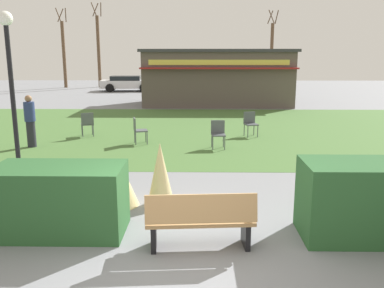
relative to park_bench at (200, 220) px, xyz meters
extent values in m
plane|color=slate|center=(-0.30, -0.35, -0.48)|extent=(80.00, 80.00, 0.00)
cube|color=#446B33|center=(-0.30, 10.27, -0.48)|extent=(36.00, 12.00, 0.01)
cube|color=tan|center=(-0.01, 0.07, -0.03)|extent=(1.73, 0.61, 0.06)
cube|color=tan|center=(0.01, -0.15, 0.25)|extent=(1.70, 0.25, 0.44)
cube|color=black|center=(-0.73, 0.01, -0.26)|extent=(0.11, 0.44, 0.45)
cube|color=black|center=(0.72, 0.12, -0.26)|extent=(0.11, 0.44, 0.45)
cube|color=tan|center=(-0.81, 0.01, 0.09)|extent=(0.09, 0.44, 0.06)
cube|color=tan|center=(0.80, 0.13, 0.09)|extent=(0.09, 0.44, 0.06)
cube|color=#28562B|center=(-2.38, 0.58, 0.11)|extent=(2.18, 1.10, 1.17)
cube|color=#28562B|center=(2.60, 0.49, 0.16)|extent=(1.84, 1.10, 1.28)
cone|color=#D1BC7F|center=(-1.61, 1.90, -0.01)|extent=(0.74, 0.74, 0.94)
cone|color=#D1BC7F|center=(-0.80, 1.97, 0.16)|extent=(0.55, 0.55, 1.28)
cylinder|color=black|center=(-4.81, 4.52, -0.38)|extent=(0.22, 0.22, 0.20)
cylinder|color=black|center=(-4.81, 4.52, 1.36)|extent=(0.12, 0.12, 3.68)
sphere|color=white|center=(-4.81, 4.52, 3.36)|extent=(0.36, 0.36, 0.36)
cube|color=#594C47|center=(1.02, 18.51, 1.04)|extent=(8.37, 3.85, 3.04)
cube|color=#333338|center=(1.02, 18.51, 2.64)|extent=(8.67, 4.15, 0.16)
cube|color=maroon|center=(1.02, 16.40, 1.71)|extent=(8.47, 0.36, 0.08)
cube|color=#D8CC4C|center=(1.02, 16.56, 2.01)|extent=(7.54, 0.04, 0.28)
cube|color=#4C5156|center=(1.87, 8.94, -0.03)|extent=(0.53, 0.53, 0.04)
cube|color=#4C5156|center=(1.83, 9.14, 0.19)|extent=(0.44, 0.15, 0.44)
cylinder|color=#4C5156|center=(1.74, 8.71, -0.26)|extent=(0.03, 0.03, 0.45)
cylinder|color=#4C5156|center=(2.11, 8.81, -0.26)|extent=(0.03, 0.03, 0.45)
cylinder|color=#4C5156|center=(1.64, 9.08, -0.26)|extent=(0.03, 0.03, 0.45)
cylinder|color=#4C5156|center=(2.01, 9.17, -0.26)|extent=(0.03, 0.03, 0.45)
cube|color=#4C5156|center=(-1.99, 7.66, -0.03)|extent=(0.53, 0.53, 0.04)
cube|color=#4C5156|center=(-2.19, 7.61, 0.19)|extent=(0.15, 0.44, 0.44)
cylinder|color=#4C5156|center=(-1.76, 7.52, -0.26)|extent=(0.03, 0.03, 0.45)
cylinder|color=#4C5156|center=(-1.85, 7.89, -0.26)|extent=(0.03, 0.03, 0.45)
cylinder|color=#4C5156|center=(-2.13, 7.43, -0.26)|extent=(0.03, 0.03, 0.45)
cylinder|color=#4C5156|center=(-2.22, 7.80, -0.26)|extent=(0.03, 0.03, 0.45)
cube|color=#4C5156|center=(0.59, 6.96, -0.03)|extent=(0.46, 0.46, 0.04)
cube|color=#4C5156|center=(0.58, 7.16, 0.19)|extent=(0.44, 0.06, 0.44)
cylinder|color=#4C5156|center=(0.41, 6.76, -0.26)|extent=(0.03, 0.03, 0.45)
cylinder|color=#4C5156|center=(0.79, 6.78, -0.26)|extent=(0.03, 0.03, 0.45)
cylinder|color=#4C5156|center=(0.39, 7.14, -0.26)|extent=(0.03, 0.03, 0.45)
cylinder|color=#4C5156|center=(0.77, 7.16, -0.26)|extent=(0.03, 0.03, 0.45)
cube|color=#4C5156|center=(-4.13, 8.91, -0.03)|extent=(0.56, 0.56, 0.04)
cube|color=#4C5156|center=(-4.06, 8.73, 0.19)|extent=(0.43, 0.19, 0.44)
cylinder|color=#4C5156|center=(-4.02, 9.16, -0.26)|extent=(0.03, 0.03, 0.45)
cylinder|color=#4C5156|center=(-4.37, 9.03, -0.26)|extent=(0.03, 0.03, 0.45)
cylinder|color=#4C5156|center=(-3.89, 8.80, -0.26)|extent=(0.03, 0.03, 0.45)
cylinder|color=#4C5156|center=(-4.25, 8.67, -0.26)|extent=(0.03, 0.03, 0.45)
cylinder|color=#23232D|center=(-5.48, 7.11, -0.06)|extent=(0.28, 0.28, 0.85)
cylinder|color=navy|center=(-5.48, 7.11, 0.68)|extent=(0.34, 0.34, 0.62)
sphere|color=#8C6647|center=(-5.48, 7.11, 1.10)|extent=(0.22, 0.22, 0.22)
cube|color=silver|center=(-5.70, 27.07, 0.07)|extent=(4.32, 2.09, 0.60)
cube|color=black|center=(-5.85, 27.06, 0.50)|extent=(2.42, 1.74, 0.44)
cylinder|color=black|center=(-4.47, 28.08, -0.16)|extent=(0.65, 0.26, 0.64)
cylinder|color=black|center=(-4.34, 26.25, -0.16)|extent=(0.65, 0.26, 0.64)
cylinder|color=black|center=(-7.07, 27.90, -0.16)|extent=(0.65, 0.26, 0.64)
cylinder|color=black|center=(-6.94, 26.06, -0.16)|extent=(0.65, 0.26, 0.64)
cube|color=black|center=(-0.82, 27.07, 0.07)|extent=(4.26, 1.95, 0.60)
cube|color=black|center=(-0.97, 27.08, 0.50)|extent=(2.37, 1.67, 0.44)
cylinder|color=black|center=(0.51, 27.94, -0.16)|extent=(0.65, 0.24, 0.64)
cylinder|color=black|center=(0.45, 26.10, -0.16)|extent=(0.65, 0.24, 0.64)
cylinder|color=black|center=(-2.09, 28.04, -0.16)|extent=(0.65, 0.24, 0.64)
cylinder|color=black|center=(-2.16, 26.20, -0.16)|extent=(0.65, 0.24, 0.64)
cylinder|color=brown|center=(-11.65, 30.20, 2.31)|extent=(0.28, 0.28, 5.58)
cylinder|color=brown|center=(-11.32, 30.31, 5.60)|extent=(0.25, 0.58, 1.12)
cylinder|color=brown|center=(-11.83, 30.51, 5.60)|extent=(0.54, 0.36, 1.12)
cylinder|color=brown|center=(-11.83, 29.90, 5.60)|extent=(0.54, 0.35, 1.12)
cylinder|color=brown|center=(-8.80, 30.83, 2.56)|extent=(0.28, 0.28, 6.09)
cylinder|color=brown|center=(-8.46, 30.93, 6.10)|extent=(0.25, 0.58, 1.12)
cylinder|color=brown|center=(-8.97, 31.13, 6.10)|extent=(0.54, 0.36, 1.12)
cylinder|color=brown|center=(-8.97, 30.52, 6.10)|extent=(0.54, 0.35, 1.12)
cylinder|color=brown|center=(6.19, 30.59, 2.23)|extent=(0.28, 0.28, 5.43)
cylinder|color=brown|center=(6.52, 30.69, 5.45)|extent=(0.25, 0.58, 1.12)
cylinder|color=brown|center=(6.01, 30.89, 5.45)|extent=(0.54, 0.36, 1.12)
cylinder|color=brown|center=(6.01, 30.28, 5.45)|extent=(0.54, 0.35, 1.12)
camera|label=1|loc=(-0.03, -6.04, 2.55)|focal=38.86mm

